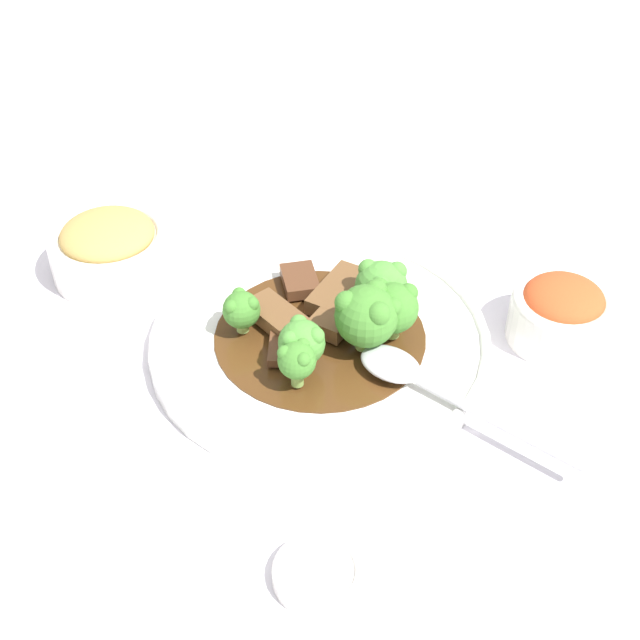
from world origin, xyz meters
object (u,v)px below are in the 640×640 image
at_px(beef_strip_0, 284,347).
at_px(beef_strip_1, 300,280).
at_px(beef_strip_3, 280,319).
at_px(beef_strip_2, 338,291).
at_px(broccoli_floret_5, 297,360).
at_px(broccoli_floret_0, 302,342).
at_px(broccoli_floret_4, 393,307).
at_px(main_plate, 320,340).
at_px(broccoli_floret_3, 241,309).
at_px(beef_strip_4, 337,317).
at_px(serving_spoon, 410,375).
at_px(broccoli_floret_1, 381,286).
at_px(side_bowl_kimchi, 561,312).
at_px(side_bowl_appetizer, 110,247).
at_px(broccoli_floret_2, 366,315).
at_px(sauce_dish, 317,573).

distance_m(beef_strip_0, beef_strip_1, 0.09).
bearing_deg(beef_strip_3, beef_strip_0, 176.52).
bearing_deg(beef_strip_1, beef_strip_0, 160.80).
height_order(beef_strip_2, broccoli_floret_5, broccoli_floret_5).
bearing_deg(broccoli_floret_0, broccoli_floret_4, -75.25).
bearing_deg(main_plate, broccoli_floret_3, 75.40).
height_order(broccoli_floret_0, broccoli_floret_5, broccoli_floret_0).
height_order(beef_strip_3, beef_strip_4, same).
bearing_deg(serving_spoon, beef_strip_0, 59.44).
distance_m(beef_strip_1, beef_strip_2, 0.04).
distance_m(main_plate, beef_strip_2, 0.06).
relative_size(broccoli_floret_1, side_bowl_kimchi, 0.55).
bearing_deg(broccoli_floret_3, side_bowl_appetizer, 39.78).
bearing_deg(side_bowl_kimchi, broccoli_floret_1, 72.28).
relative_size(beef_strip_0, beef_strip_1, 1.08).
bearing_deg(broccoli_floret_2, beef_strip_0, 83.30).
height_order(beef_strip_2, broccoli_floret_0, broccoli_floret_0).
relative_size(serving_spoon, side_bowl_appetizer, 1.48).
xyz_separation_m(beef_strip_4, broccoli_floret_5, (-0.07, 0.05, 0.02)).
xyz_separation_m(main_plate, beef_strip_3, (0.02, 0.03, 0.02)).
bearing_deg(broccoli_floret_1, main_plate, 108.49).
bearing_deg(broccoli_floret_1, beef_strip_4, 104.37).
bearing_deg(broccoli_floret_5, broccoli_floret_0, -20.27).
distance_m(broccoli_floret_1, broccoli_floret_3, 0.13).
bearing_deg(broccoli_floret_2, broccoli_floret_3, 67.25).
distance_m(beef_strip_3, broccoli_floret_3, 0.04).
distance_m(beef_strip_4, broccoli_floret_0, 0.07).
bearing_deg(beef_strip_4, broccoli_floret_2, -153.18).
distance_m(broccoli_floret_0, sauce_dish, 0.21).
distance_m(broccoli_floret_5, side_bowl_appetizer, 0.26).
distance_m(broccoli_floret_1, sauce_dish, 0.28).
height_order(broccoli_floret_5, side_bowl_appetizer, same).
bearing_deg(broccoli_floret_2, broccoli_floret_1, -29.23).
bearing_deg(broccoli_floret_2, main_plate, 54.14).
bearing_deg(broccoli_floret_3, broccoli_floret_2, -112.75).
xyz_separation_m(beef_strip_0, broccoli_floret_0, (-0.02, -0.01, 0.02)).
distance_m(beef_strip_1, side_bowl_kimchi, 0.25).
height_order(broccoli_floret_1, side_bowl_appetizer, broccoli_floret_1).
bearing_deg(beef_strip_0, broccoli_floret_5, -174.92).
height_order(broccoli_floret_0, broccoli_floret_1, broccoli_floret_1).
xyz_separation_m(broccoli_floret_1, side_bowl_appetizer, (0.13, 0.24, -0.02)).
distance_m(beef_strip_4, broccoli_floret_3, 0.09).
relative_size(beef_strip_3, side_bowl_kimchi, 0.83).
distance_m(beef_strip_3, broccoli_floret_1, 0.10).
bearing_deg(beef_strip_1, broccoli_floret_2, -157.31).
xyz_separation_m(main_plate, side_bowl_appetizer, (0.15, 0.18, 0.02)).
distance_m(beef_strip_2, broccoli_floret_3, 0.10).
height_order(beef_strip_1, broccoli_floret_1, broccoli_floret_1).
bearing_deg(beef_strip_0, serving_spoon, -120.56).
relative_size(beef_strip_0, broccoli_floret_5, 1.12).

